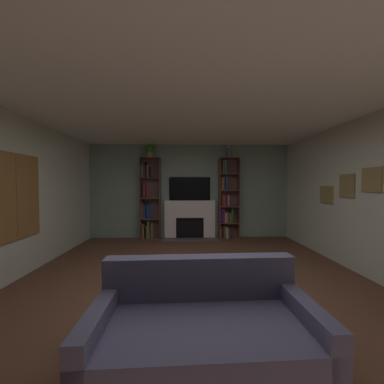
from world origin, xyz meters
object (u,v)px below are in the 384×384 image
at_px(fireplace, 190,219).
at_px(coffee_table, 198,281).
at_px(bookshelf_right, 227,201).
at_px(vase_with_flowers, 229,154).
at_px(tv, 190,189).
at_px(bookshelf_left, 149,202).
at_px(potted_plant, 150,150).
at_px(couch, 204,333).

distance_m(fireplace, coffee_table, 3.60).
xyz_separation_m(fireplace, bookshelf_right, (1.03, -0.03, 0.51)).
distance_m(bookshelf_right, vase_with_flowers, 1.31).
height_order(fireplace, bookshelf_right, bookshelf_right).
distance_m(tv, bookshelf_right, 1.09).
distance_m(bookshelf_left, potted_plant, 1.42).
xyz_separation_m(couch, coffee_table, (0.00, 0.79, 0.10)).
relative_size(bookshelf_left, couch, 1.23).
xyz_separation_m(vase_with_flowers, couch, (-1.07, -4.33, -2.10)).
relative_size(bookshelf_right, vase_with_flowers, 6.58).
xyz_separation_m(bookshelf_left, potted_plant, (0.06, -0.05, 1.42)).
height_order(tv, coffee_table, tv).
bearing_deg(potted_plant, bookshelf_left, 140.44).
height_order(tv, bookshelf_left, bookshelf_left).
bearing_deg(tv, fireplace, -90.00).
height_order(bookshelf_left, couch, bookshelf_left).
relative_size(fireplace, bookshelf_right, 0.67).
bearing_deg(fireplace, tv, 90.00).
distance_m(fireplace, vase_with_flowers, 2.13).
xyz_separation_m(bookshelf_right, couch, (-1.02, -4.35, -0.79)).
height_order(potted_plant, couch, potted_plant).
bearing_deg(bookshelf_right, couch, -103.17).
distance_m(potted_plant, vase_with_flowers, 2.18).
relative_size(potted_plant, coffee_table, 0.50).
relative_size(fireplace, coffee_table, 2.11).
distance_m(tv, bookshelf_left, 1.21).
height_order(potted_plant, coffee_table, potted_plant).
distance_m(tv, coffee_table, 3.80).
bearing_deg(coffee_table, bookshelf_left, 108.03).
bearing_deg(vase_with_flowers, potted_plant, 179.98).
distance_m(potted_plant, couch, 4.97).
bearing_deg(bookshelf_left, couch, -75.07).
bearing_deg(couch, potted_plant, 104.34).
distance_m(couch, coffee_table, 0.79).
relative_size(fireplace, tv, 1.31).
distance_m(vase_with_flowers, couch, 4.93).
relative_size(bookshelf_left, bookshelf_right, 1.00).
height_order(bookshelf_left, bookshelf_right, same).
bearing_deg(vase_with_flowers, bookshelf_left, 178.69).
xyz_separation_m(fireplace, vase_with_flowers, (1.09, -0.05, 1.82)).
bearing_deg(couch, fireplace, 90.20).
relative_size(bookshelf_right, coffee_table, 3.15).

